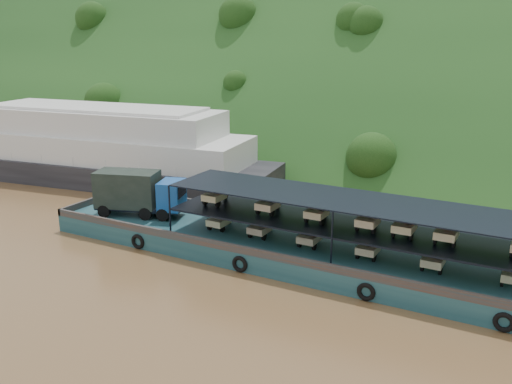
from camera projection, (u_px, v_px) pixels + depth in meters
The scene contains 4 objects.
ground at pixel (261, 253), 38.09m from camera, with size 160.00×160.00×0.00m, color brown.
hillside at pixel (403, 154), 68.44m from camera, with size 140.00×28.00×28.00m, color #173A15.
cargo_barge at pixel (282, 241), 37.09m from camera, with size 35.00×7.18×4.54m.
passenger_ferry at pixel (98, 148), 56.16m from camera, with size 36.83×13.99×7.27m.
Camera 1 is at (16.83, -31.28, 14.33)m, focal length 40.00 mm.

